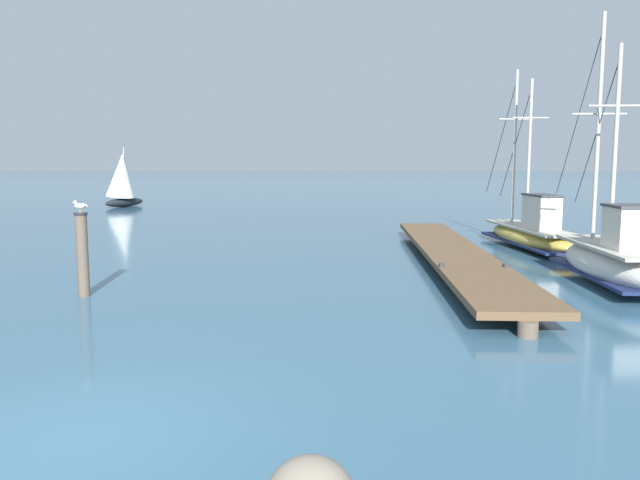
{
  "coord_description": "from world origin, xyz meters",
  "views": [
    {
      "loc": [
        2.91,
        -6.64,
        3.07
      ],
      "look_at": [
        2.57,
        6.75,
        1.4
      ],
      "focal_mm": 35.43,
      "sensor_mm": 36.0,
      "label": 1
    }
  ],
  "objects": [
    {
      "name": "mooring_piling",
      "position": [
        -2.86,
        7.43,
        1.0
      ],
      "size": [
        0.3,
        0.3,
        1.93
      ],
      "color": "brown",
      "rests_on": "ground"
    },
    {
      "name": "perched_seagull",
      "position": [
        -2.86,
        7.43,
        2.08
      ],
      "size": [
        0.38,
        0.16,
        0.27
      ],
      "color": "gold",
      "rests_on": "mooring_piling"
    },
    {
      "name": "floating_dock",
      "position": [
        6.43,
        12.26,
        0.36
      ],
      "size": [
        2.08,
        16.42,
        0.53
      ],
      "color": "brown",
      "rests_on": "ground"
    },
    {
      "name": "fishing_boat_1",
      "position": [
        9.84,
        15.79,
        0.58
      ],
      "size": [
        2.04,
        7.88,
        6.47
      ],
      "color": "gold",
      "rests_on": "ground"
    },
    {
      "name": "distant_sailboat",
      "position": [
        -11.64,
        35.98,
        1.79
      ],
      "size": [
        2.67,
        3.94,
        4.03
      ],
      "color": "black",
      "rests_on": "ground"
    },
    {
      "name": "ground_plane",
      "position": [
        0.0,
        0.0,
        0.0
      ],
      "size": [
        400.0,
        400.0,
        0.0
      ],
      "primitive_type": "plane",
      "color": "#38607A"
    },
    {
      "name": "fishing_boat_0",
      "position": [
        9.84,
        9.05,
        0.66
      ],
      "size": [
        1.69,
        7.08,
        6.93
      ],
      "color": "silver",
      "rests_on": "ground"
    }
  ]
}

